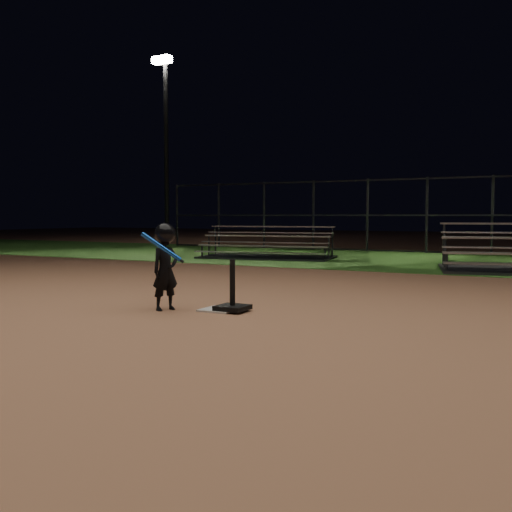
% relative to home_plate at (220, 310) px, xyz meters
% --- Properties ---
extents(ground, '(80.00, 80.00, 0.00)m').
position_rel_home_plate_xyz_m(ground, '(0.00, 0.00, -0.01)').
color(ground, '#AE724E').
rests_on(ground, ground).
extents(grass_strip, '(60.00, 8.00, 0.01)m').
position_rel_home_plate_xyz_m(grass_strip, '(0.00, 10.00, -0.01)').
color(grass_strip, '#2F5F1E').
rests_on(grass_strip, ground).
extents(home_plate, '(0.45, 0.45, 0.02)m').
position_rel_home_plate_xyz_m(home_plate, '(0.00, 0.00, 0.00)').
color(home_plate, beige).
rests_on(home_plate, ground).
extents(batting_tee, '(0.38, 0.38, 0.65)m').
position_rel_home_plate_xyz_m(batting_tee, '(0.19, -0.01, 0.12)').
color(batting_tee, black).
rests_on(batting_tee, home_plate).
extents(child_batter, '(0.48, 0.53, 1.14)m').
position_rel_home_plate_xyz_m(child_batter, '(-0.65, -0.30, 0.59)').
color(child_batter, black).
rests_on(child_batter, ground).
extents(bleacher_left, '(4.05, 2.47, 0.93)m').
position_rel_home_plate_xyz_m(bleacher_left, '(-3.63, 8.52, 0.18)').
color(bleacher_left, '#B9B8BD').
rests_on(bleacher_left, ground).
extents(backstop_fence, '(20.08, 0.08, 2.50)m').
position_rel_home_plate_xyz_m(backstop_fence, '(0.00, 13.00, 1.24)').
color(backstop_fence, '#38383D').
rests_on(backstop_fence, ground).
extents(light_pole_left, '(0.90, 0.53, 8.30)m').
position_rel_home_plate_xyz_m(light_pole_left, '(-12.00, 14.94, 4.93)').
color(light_pole_left, '#2D2D30').
rests_on(light_pole_left, ground).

